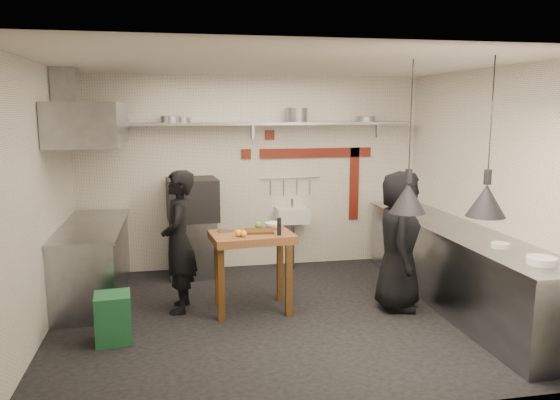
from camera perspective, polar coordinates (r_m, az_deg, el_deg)
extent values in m
plane|color=black|center=(6.32, 0.05, -12.07)|extent=(5.00, 5.00, 0.00)
plane|color=silver|center=(5.90, 0.05, 14.12)|extent=(5.00, 5.00, 0.00)
cube|color=silver|center=(8.00, -2.85, 2.85)|extent=(5.00, 0.04, 2.80)
cube|color=silver|center=(3.95, 5.95, -4.07)|extent=(5.00, 0.04, 2.80)
cube|color=silver|center=(6.00, -24.08, -0.19)|extent=(0.04, 4.20, 2.80)
cube|color=silver|center=(6.88, 20.95, 1.15)|extent=(0.04, 4.20, 2.80)
cube|color=maroon|center=(8.15, 3.81, 4.94)|extent=(1.70, 0.02, 0.14)
cube|color=maroon|center=(8.37, 7.75, 1.69)|extent=(0.14, 0.02, 1.10)
cube|color=maroon|center=(7.98, -1.07, 6.80)|extent=(0.14, 0.02, 0.14)
cube|color=maroon|center=(7.94, -3.56, 4.82)|extent=(0.14, 0.02, 0.14)
cube|color=gray|center=(7.78, -2.70, 7.98)|extent=(4.60, 0.34, 0.04)
cube|color=gray|center=(7.88, -16.76, 6.88)|extent=(0.04, 0.06, 0.24)
cube|color=gray|center=(7.93, -2.85, 7.28)|extent=(0.04, 0.06, 0.24)
cube|color=gray|center=(8.41, 10.17, 7.27)|extent=(0.04, 0.06, 0.24)
cylinder|color=gray|center=(7.69, -11.40, 8.27)|extent=(0.32, 0.32, 0.09)
cylinder|color=gray|center=(7.69, -10.23, 8.23)|extent=(0.25, 0.25, 0.07)
cylinder|color=gray|center=(7.89, 1.78, 8.88)|extent=(0.32, 0.32, 0.20)
cylinder|color=gray|center=(8.18, 8.94, 8.37)|extent=(0.33, 0.33, 0.08)
cube|color=gray|center=(7.79, -9.16, -4.93)|extent=(0.68, 0.63, 0.80)
cube|color=black|center=(7.63, -9.14, 0.07)|extent=(0.72, 0.68, 0.58)
cube|color=maroon|center=(7.35, -9.21, -0.29)|extent=(0.49, 0.07, 0.46)
cube|color=black|center=(7.34, -8.98, -0.31)|extent=(0.36, 0.04, 0.34)
cube|color=silver|center=(8.02, 1.27, -1.61)|extent=(0.46, 0.34, 0.22)
cylinder|color=gray|center=(7.99, 1.27, -0.34)|extent=(0.03, 0.03, 0.14)
cylinder|color=gray|center=(8.08, 1.32, -4.73)|extent=(0.06, 0.06, 0.66)
cylinder|color=gray|center=(8.07, 1.07, 2.34)|extent=(0.90, 0.02, 0.02)
cube|color=gray|center=(6.90, 17.99, -6.75)|extent=(0.70, 3.80, 0.90)
cube|color=gray|center=(6.79, 18.19, -2.97)|extent=(0.76, 3.90, 0.03)
cylinder|color=silver|center=(5.52, 25.65, -5.73)|extent=(0.34, 0.34, 0.07)
cylinder|color=silver|center=(5.99, 22.02, -4.41)|extent=(0.24, 0.24, 0.05)
cube|color=gray|center=(7.14, -18.95, -6.24)|extent=(0.70, 1.90, 0.90)
cube|color=gray|center=(7.04, -19.15, -2.59)|extent=(0.76, 2.00, 0.03)
cube|color=gray|center=(6.89, -19.29, 7.52)|extent=(0.78, 1.60, 0.50)
cube|color=gray|center=(6.93, -21.56, 10.71)|extent=(0.28, 0.28, 0.50)
cube|color=#1A562F|center=(5.85, -17.03, -11.70)|extent=(0.38, 0.38, 0.50)
cube|color=#4F3013|center=(6.29, -2.20, -3.29)|extent=(0.35, 0.26, 0.02)
cylinder|color=black|center=(6.13, -0.09, -2.78)|extent=(0.05, 0.05, 0.20)
sphere|color=#FFAC22|center=(6.09, -4.36, -3.47)|extent=(0.09, 0.09, 0.08)
sphere|color=#FFAC22|center=(6.07, -3.83, -3.53)|extent=(0.08, 0.08, 0.07)
sphere|color=#55853C|center=(6.44, -2.26, -2.65)|extent=(0.11, 0.11, 0.09)
cube|color=gray|center=(6.36, -5.67, -3.17)|extent=(0.18, 0.13, 0.03)
imported|color=silver|center=(6.51, -0.66, -2.67)|extent=(0.26, 0.26, 0.07)
imported|color=black|center=(6.38, -10.52, -4.29)|extent=(0.46, 0.64, 1.64)
imported|color=black|center=(6.49, 12.32, -4.18)|extent=(0.76, 0.92, 1.63)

